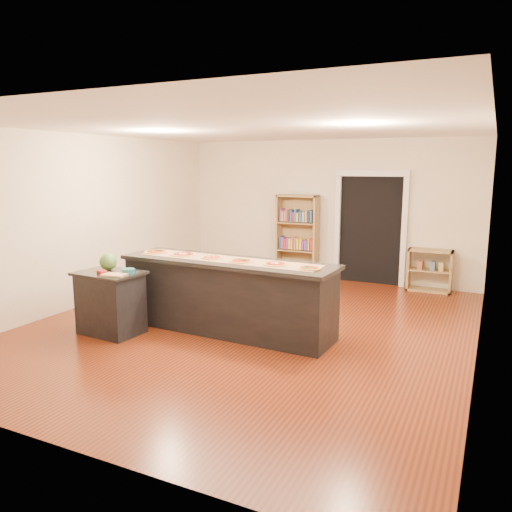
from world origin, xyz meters
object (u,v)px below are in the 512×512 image
at_px(low_shelf, 430,270).
at_px(watermelon, 108,262).
at_px(bookshelf, 297,237).
at_px(waste_bin, 312,272).
at_px(kitchen_island, 227,296).
at_px(side_counter, 111,302).

xyz_separation_m(low_shelf, watermelon, (-3.75, -4.28, 0.59)).
height_order(bookshelf, waste_bin, bookshelf).
xyz_separation_m(kitchen_island, side_counter, (-1.41, -0.77, -0.08)).
bearing_deg(kitchen_island, bookshelf, 98.22).
bearing_deg(low_shelf, watermelon, -131.22).
bearing_deg(waste_bin, watermelon, -109.35).
distance_m(side_counter, waste_bin, 4.57).
relative_size(kitchen_island, watermelon, 13.10).
xyz_separation_m(kitchen_island, bookshelf, (-0.37, 3.63, 0.34)).
relative_size(low_shelf, waste_bin, 2.41).
distance_m(side_counter, watermelon, 0.56).
distance_m(kitchen_island, watermelon, 1.71).
xyz_separation_m(kitchen_island, waste_bin, (-0.01, 3.57, -0.35)).
bearing_deg(side_counter, bookshelf, 80.66).
bearing_deg(low_shelf, kitchen_island, -121.97).
bearing_deg(kitchen_island, waste_bin, 92.54).
distance_m(side_counter, bookshelf, 4.53).
height_order(bookshelf, low_shelf, bookshelf).
height_order(kitchen_island, side_counter, kitchen_island).
relative_size(side_counter, bookshelf, 0.51).
xyz_separation_m(bookshelf, watermelon, (-1.13, -4.30, 0.13)).
bearing_deg(bookshelf, side_counter, -103.33).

